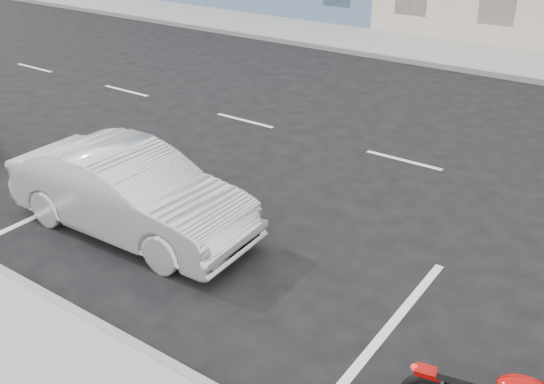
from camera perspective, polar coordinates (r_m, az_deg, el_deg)
The scene contains 4 objects.
ground at distance 11.82m, azimuth 21.12°, elevation 0.53°, with size 120.00×120.00×0.00m, color black.
sidewalk_far at distance 21.11m, azimuth 14.64°, elevation 12.78°, with size 80.00×3.40×0.15m, color gray.
curb_far at distance 19.57m, azimuth 12.73°, elevation 11.94°, with size 80.00×0.12×0.16m, color gray.
sedan_silver at distance 9.54m, azimuth -13.17°, elevation -0.02°, with size 1.44×4.14×1.36m, color #B8BCC0.
Camera 1 is at (2.24, -10.54, 4.86)m, focal length 40.00 mm.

